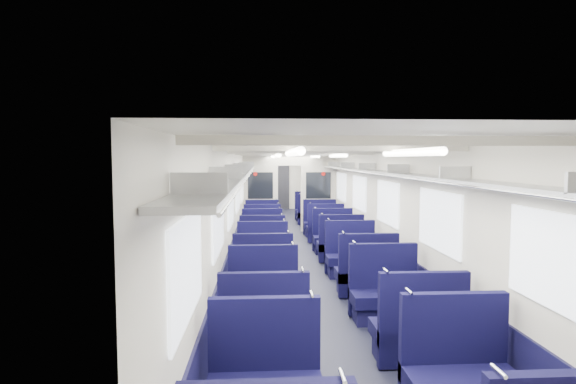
% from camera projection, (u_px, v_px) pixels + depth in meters
% --- Properties ---
extents(floor, '(2.80, 18.00, 0.01)m').
position_uv_depth(floor, '(297.00, 250.00, 10.85)').
color(floor, black).
rests_on(floor, ground).
extents(ceiling, '(2.80, 18.00, 0.01)m').
position_uv_depth(ceiling, '(297.00, 153.00, 10.68)').
color(ceiling, silver).
rests_on(ceiling, wall_left).
extents(wall_left, '(0.02, 18.00, 2.35)m').
position_uv_depth(wall_left, '(238.00, 202.00, 10.68)').
color(wall_left, beige).
rests_on(wall_left, floor).
extents(dado_left, '(0.03, 17.90, 0.70)m').
position_uv_depth(dado_left, '(239.00, 236.00, 10.75)').
color(dado_left, black).
rests_on(dado_left, floor).
extents(wall_right, '(0.02, 18.00, 2.35)m').
position_uv_depth(wall_right, '(354.00, 201.00, 10.85)').
color(wall_right, beige).
rests_on(wall_right, floor).
extents(dado_right, '(0.03, 17.90, 0.70)m').
position_uv_depth(dado_right, '(353.00, 235.00, 10.91)').
color(dado_right, black).
rests_on(dado_right, floor).
extents(wall_far, '(2.80, 0.02, 2.35)m').
position_uv_depth(wall_far, '(281.00, 182.00, 19.73)').
color(wall_far, beige).
rests_on(wall_far, floor).
extents(luggage_rack_left, '(0.36, 17.40, 0.18)m').
position_uv_depth(luggage_rack_left, '(246.00, 168.00, 10.64)').
color(luggage_rack_left, '#B2B5BA').
rests_on(luggage_rack_left, wall_left).
extents(luggage_rack_right, '(0.36, 17.40, 0.18)m').
position_uv_depth(luggage_rack_right, '(347.00, 168.00, 10.78)').
color(luggage_rack_right, '#B2B5BA').
rests_on(luggage_rack_right, wall_right).
extents(windows, '(2.78, 15.60, 0.75)m').
position_uv_depth(windows, '(298.00, 193.00, 10.30)').
color(windows, white).
rests_on(windows, wall_left).
extents(ceiling_fittings, '(2.70, 16.06, 0.11)m').
position_uv_depth(ceiling_fittings, '(298.00, 155.00, 10.43)').
color(ceiling_fittings, beige).
rests_on(ceiling_fittings, ceiling).
extents(end_door, '(0.75, 0.06, 2.00)m').
position_uv_depth(end_door, '(281.00, 186.00, 19.68)').
color(end_door, black).
rests_on(end_door, floor).
extents(bulkhead, '(2.80, 0.10, 2.35)m').
position_uv_depth(bulkhead, '(289.00, 191.00, 13.58)').
color(bulkhead, beige).
rests_on(bulkhead, floor).
extents(seat_3, '(0.95, 0.52, 1.07)m').
position_uv_depth(seat_3, '(459.00, 378.00, 3.84)').
color(seat_3, '#0C0A32').
rests_on(seat_3, floor).
extents(seat_4, '(0.95, 0.52, 1.07)m').
position_uv_depth(seat_4, '(264.00, 334.00, 4.81)').
color(seat_4, '#0C0A32').
rests_on(seat_4, floor).
extents(seat_5, '(0.95, 0.52, 1.07)m').
position_uv_depth(seat_5, '(418.00, 333.00, 4.83)').
color(seat_5, '#0C0A32').
rests_on(seat_5, floor).
extents(seat_6, '(0.95, 0.52, 1.07)m').
position_uv_depth(seat_6, '(263.00, 299.00, 6.02)').
color(seat_6, '#0C0A32').
rests_on(seat_6, floor).
extents(seat_7, '(0.95, 0.52, 1.07)m').
position_uv_depth(seat_7, '(385.00, 296.00, 6.13)').
color(seat_7, '#0C0A32').
rests_on(seat_7, floor).
extents(seat_8, '(0.95, 0.52, 1.07)m').
position_uv_depth(seat_8, '(263.00, 275.00, 7.22)').
color(seat_8, '#0C0A32').
rests_on(seat_8, floor).
extents(seat_9, '(0.95, 0.52, 1.07)m').
position_uv_depth(seat_9, '(366.00, 276.00, 7.21)').
color(seat_9, '#0C0A32').
rests_on(seat_9, floor).
extents(seat_10, '(0.95, 0.52, 1.07)m').
position_uv_depth(seat_10, '(263.00, 260.00, 8.33)').
color(seat_10, '#0C0A32').
rests_on(seat_10, floor).
extents(seat_11, '(0.95, 0.52, 1.07)m').
position_uv_depth(seat_11, '(351.00, 259.00, 8.45)').
color(seat_11, '#0C0A32').
rests_on(seat_11, floor).
extents(seat_12, '(0.95, 0.52, 1.07)m').
position_uv_depth(seat_12, '(262.00, 248.00, 9.50)').
color(seat_12, '#0C0A32').
rests_on(seat_12, floor).
extents(seat_13, '(0.95, 0.52, 1.07)m').
position_uv_depth(seat_13, '(340.00, 247.00, 9.61)').
color(seat_13, '#0C0A32').
rests_on(seat_13, floor).
extents(seat_14, '(0.95, 0.52, 1.07)m').
position_uv_depth(seat_14, '(262.00, 239.00, 10.47)').
color(seat_14, '#0C0A32').
rests_on(seat_14, floor).
extents(seat_15, '(0.95, 0.52, 1.07)m').
position_uv_depth(seat_15, '(333.00, 239.00, 10.53)').
color(seat_15, '#0C0A32').
rests_on(seat_15, floor).
extents(seat_16, '(0.95, 0.52, 1.07)m').
position_uv_depth(seat_16, '(262.00, 231.00, 11.75)').
color(seat_16, '#0C0A32').
rests_on(seat_16, floor).
extents(seat_17, '(0.95, 0.52, 1.07)m').
position_uv_depth(seat_17, '(325.00, 230.00, 11.86)').
color(seat_17, '#0C0A32').
rests_on(seat_17, floor).
extents(seat_18, '(0.95, 0.52, 1.07)m').
position_uv_depth(seat_18, '(262.00, 225.00, 12.73)').
color(seat_18, '#0C0A32').
rests_on(seat_18, floor).
extents(seat_19, '(0.95, 0.52, 1.07)m').
position_uv_depth(seat_19, '(320.00, 224.00, 12.87)').
color(seat_19, '#0C0A32').
rests_on(seat_19, floor).
extents(seat_20, '(0.95, 0.52, 1.07)m').
position_uv_depth(seat_20, '(262.00, 215.00, 14.94)').
color(seat_20, '#0C0A32').
rests_on(seat_20, floor).
extents(seat_21, '(0.95, 0.52, 1.07)m').
position_uv_depth(seat_21, '(311.00, 215.00, 15.07)').
color(seat_21, '#0C0A32').
rests_on(seat_21, floor).
extents(seat_22, '(0.95, 0.52, 1.07)m').
position_uv_depth(seat_22, '(262.00, 211.00, 16.15)').
color(seat_22, '#0C0A32').
rests_on(seat_22, floor).
extents(seat_23, '(0.95, 0.52, 1.07)m').
position_uv_depth(seat_23, '(308.00, 211.00, 16.06)').
color(seat_23, '#0C0A32').
rests_on(seat_23, floor).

